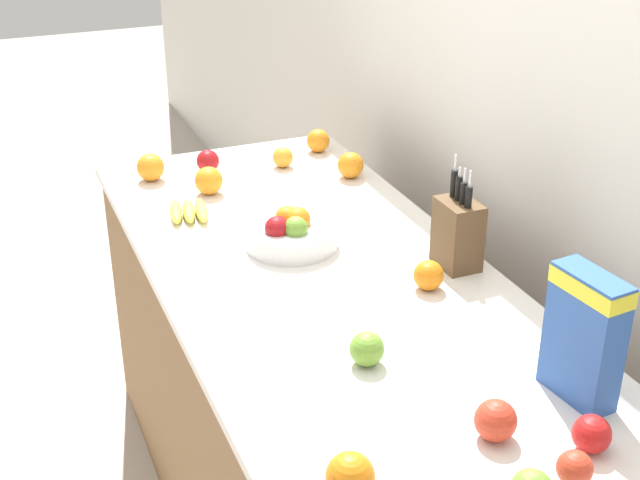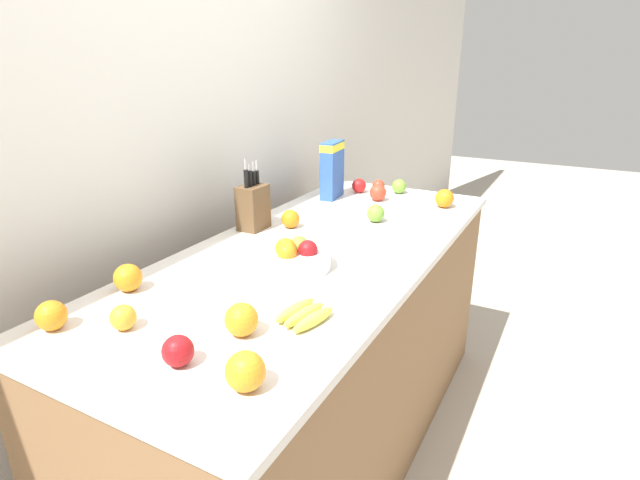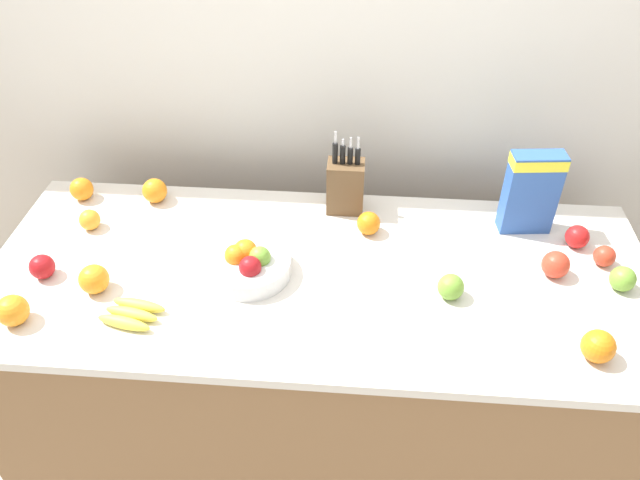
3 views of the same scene
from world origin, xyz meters
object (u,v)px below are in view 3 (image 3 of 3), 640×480
at_px(banana_bunch, 132,314).
at_px(apple_rightmost, 451,287).
at_px(orange_back_center, 598,346).
at_px(apple_rear, 42,267).
at_px(orange_mid_left, 155,191).
at_px(fruit_bowl, 249,264).
at_px(orange_front_center, 90,220).
at_px(knife_block, 345,185).
at_px(orange_mid_right, 12,310).
at_px(apple_leftmost, 604,256).
at_px(apple_front, 623,279).
at_px(orange_front_left, 369,223).
at_px(cereal_box, 532,189).
at_px(orange_front_right, 82,189).
at_px(apple_near_bananas, 577,237).
at_px(orange_by_cereal, 94,279).
at_px(apple_middle, 556,265).

distance_m(banana_bunch, apple_rightmost, 0.91).
bearing_deg(orange_back_center, apple_rear, 172.99).
relative_size(apple_rear, orange_mid_left, 0.88).
xyz_separation_m(fruit_bowl, apple_rear, (-0.62, -0.06, -0.00)).
relative_size(orange_front_center, orange_back_center, 0.78).
xyz_separation_m(knife_block, orange_mid_right, (-0.89, -0.61, -0.05)).
xyz_separation_m(apple_leftmost, orange_back_center, (-0.12, -0.39, 0.01)).
distance_m(apple_front, apple_leftmost, 0.11).
height_order(orange_mid_left, orange_front_left, orange_mid_left).
xyz_separation_m(cereal_box, orange_mid_left, (-1.26, 0.06, -0.11)).
relative_size(knife_block, orange_front_left, 3.89).
xyz_separation_m(cereal_box, orange_back_center, (0.09, -0.55, -0.11)).
xyz_separation_m(orange_mid_left, orange_front_right, (-0.26, -0.01, -0.00)).
distance_m(apple_front, apple_rear, 1.72).
bearing_deg(orange_mid_right, apple_leftmost, 12.69).
bearing_deg(apple_leftmost, apple_rear, -173.57).
xyz_separation_m(apple_rear, orange_back_center, (1.58, -0.19, 0.01)).
distance_m(cereal_box, apple_near_bananas, 0.21).
xyz_separation_m(orange_front_center, orange_by_cereal, (0.12, -0.29, 0.01)).
xyz_separation_m(knife_block, banana_bunch, (-0.57, -0.57, -0.08)).
xyz_separation_m(cereal_box, apple_middle, (0.05, -0.23, -0.11)).
distance_m(banana_bunch, orange_front_right, 0.66).
relative_size(apple_near_bananas, orange_back_center, 0.84).
height_order(apple_middle, apple_rear, apple_middle).
height_order(apple_front, orange_mid_right, orange_mid_right).
bearing_deg(banana_bunch, fruit_bowl, 35.46).
bearing_deg(apple_middle, apple_rear, -175.21).
xyz_separation_m(knife_block, apple_near_bananas, (0.75, -0.14, -0.06)).
bearing_deg(fruit_bowl, cereal_box, 19.00).
height_order(orange_mid_left, orange_mid_right, orange_mid_right).
bearing_deg(apple_rear, apple_front, 2.78).
bearing_deg(apple_leftmost, knife_block, 164.20).
height_order(apple_rightmost, orange_by_cereal, orange_by_cereal).
height_order(apple_rightmost, orange_front_center, apple_rightmost).
xyz_separation_m(apple_leftmost, orange_by_cereal, (-1.52, -0.24, 0.01)).
bearing_deg(knife_block, orange_front_left, -56.96).
relative_size(apple_leftmost, orange_mid_left, 0.78).
relative_size(apple_leftmost, orange_front_left, 0.86).
relative_size(apple_rightmost, orange_front_right, 0.96).
bearing_deg(orange_by_cereal, apple_middle, 7.42).
relative_size(orange_back_center, orange_mid_right, 1.00).
distance_m(orange_front_left, orange_back_center, 0.78).
bearing_deg(banana_bunch, apple_near_bananas, 18.02).
bearing_deg(apple_rear, knife_block, 25.31).
relative_size(orange_mid_left, orange_front_center, 1.24).
height_order(apple_leftmost, orange_mid_left, orange_mid_left).
height_order(knife_block, orange_back_center, knife_block).
bearing_deg(banana_bunch, knife_block, 45.13).
xyz_separation_m(cereal_box, banana_bunch, (-1.16, -0.51, -0.14)).
bearing_deg(orange_front_center, apple_middle, -4.39).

